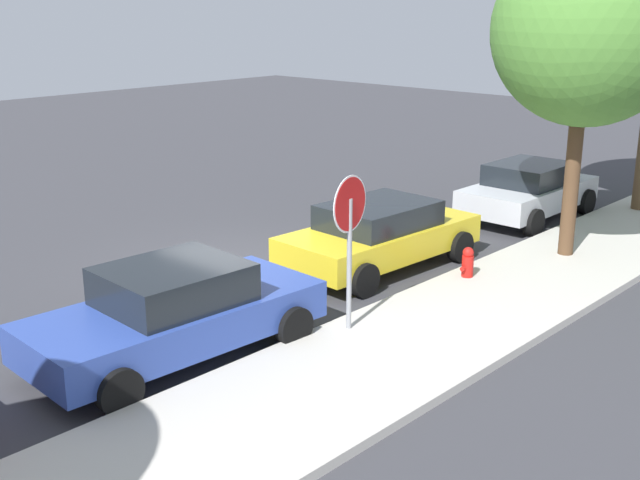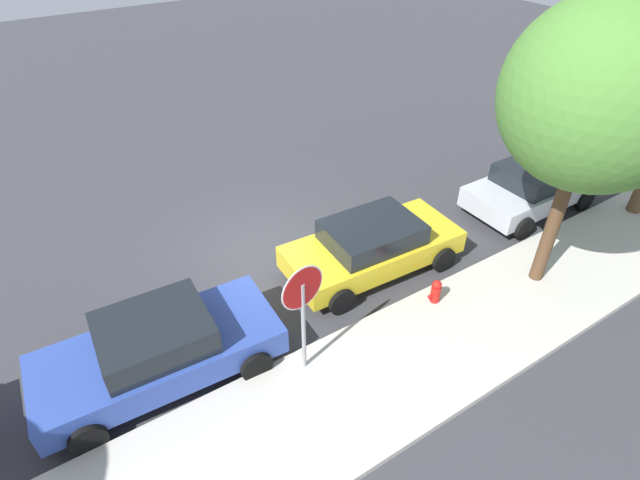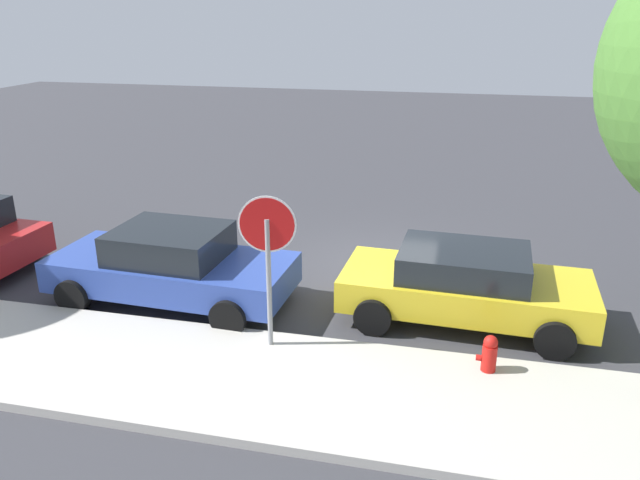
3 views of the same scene
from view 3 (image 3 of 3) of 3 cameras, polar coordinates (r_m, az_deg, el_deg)
The scene contains 6 objects.
ground_plane at distance 13.44m, azimuth 5.10°, elevation -2.39°, with size 60.00×60.00×0.00m, color #38383D.
sidewalk_curb at distance 9.15m, azimuth 0.57°, elevation -13.63°, with size 32.00×2.76×0.14m, color beige.
stop_sign at distance 9.45m, azimuth -4.80°, elevation -0.55°, with size 0.88×0.14×2.61m.
parked_car_blue at distance 11.88m, azimuth -13.39°, elevation -2.25°, with size 4.55×2.25×1.43m.
parked_car_yellow at distance 11.12m, azimuth 13.10°, elevation -3.95°, with size 4.33×2.17×1.34m.
fire_hydrant at distance 9.69m, azimuth 15.19°, elevation -10.29°, with size 0.30×0.22×0.72m.
Camera 3 is at (-1.63, 12.29, 5.19)m, focal length 35.00 mm.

